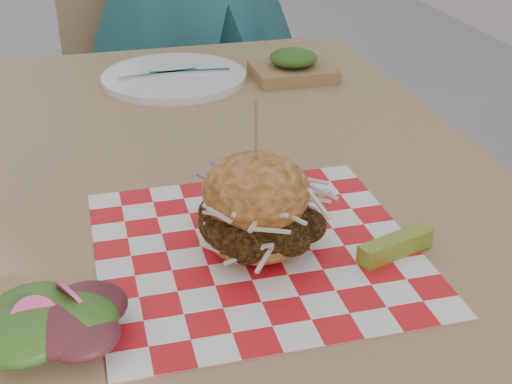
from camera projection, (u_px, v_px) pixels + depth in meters
patio_table at (217, 214)px, 1.05m from camera, size 0.80×1.20×0.75m
patio_chair at (142, 80)px, 1.95m from camera, size 0.44×0.45×0.95m
paper_liner at (256, 249)px, 0.81m from camera, size 0.36×0.36×0.00m
sandwich at (256, 210)px, 0.79m from camera, size 0.16×0.16×0.18m
pickle_spear at (395, 246)px, 0.80m from camera, size 0.10×0.05×0.02m
side_salad at (60, 330)px, 0.66m from camera, size 0.14×0.14×0.05m
place_setting at (174, 77)px, 1.33m from camera, size 0.27×0.27×0.02m
kraft_tray at (293, 67)px, 1.34m from camera, size 0.15×0.12×0.06m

